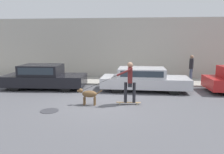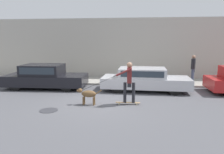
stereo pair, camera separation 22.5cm
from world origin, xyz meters
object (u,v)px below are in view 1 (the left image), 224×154
object	(u,v)px
parked_car_0	(44,77)
dog	(89,94)
skateboarder	(130,80)
parked_car_1	(144,79)
pedestrian_with_bag	(191,67)

from	to	relation	value
parked_car_0	dog	world-z (taller)	parked_car_0
dog	skateboarder	distance (m)	1.77
parked_car_1	dog	distance (m)	3.72
parked_car_1	dog	bearing A→B (deg)	-127.98
skateboarder	parked_car_0	bearing A→B (deg)	-31.44
parked_car_1	skateboarder	xyz separation A→B (m)	(-0.70, -2.64, 0.41)
skateboarder	pedestrian_with_bag	size ratio (longest dim) A/B	1.48
parked_car_0	pedestrian_with_bag	bearing A→B (deg)	11.66
dog	skateboarder	bearing A→B (deg)	-170.32
dog	pedestrian_with_bag	xyz separation A→B (m)	(5.26, 4.93, 0.58)
skateboarder	pedestrian_with_bag	xyz separation A→B (m)	(3.61, 4.69, 0.01)
dog	skateboarder	world-z (taller)	skateboarder
parked_car_0	pedestrian_with_bag	xyz separation A→B (m)	(8.33, 2.06, 0.40)
parked_car_1	pedestrian_with_bag	bearing A→B (deg)	36.62
parked_car_0	dog	distance (m)	4.20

